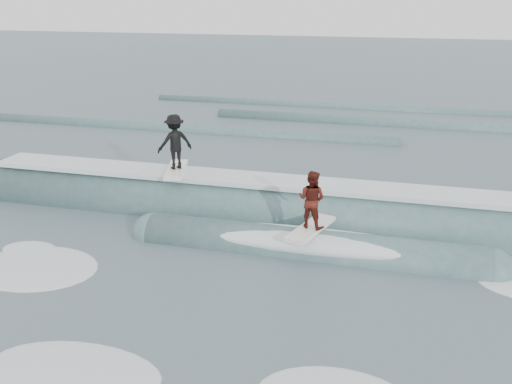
# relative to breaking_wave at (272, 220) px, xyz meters

# --- Properties ---
(ground) EXTENTS (160.00, 160.00, 0.00)m
(ground) POSITION_rel_breaking_wave_xyz_m (-0.33, -3.67, -0.04)
(ground) COLOR #40575E
(ground) RESTS_ON ground
(breaking_wave) EXTENTS (20.66, 3.90, 2.24)m
(breaking_wave) POSITION_rel_breaking_wave_xyz_m (0.00, 0.00, 0.00)
(breaking_wave) COLOR #395D60
(breaking_wave) RESTS_ON ground
(surfer_black) EXTENTS (1.24, 2.07, 1.80)m
(surfer_black) POSITION_rel_breaking_wave_xyz_m (-3.19, 0.40, 2.02)
(surfer_black) COLOR white
(surfer_black) RESTS_ON ground
(surfer_red) EXTENTS (1.09, 2.07, 1.62)m
(surfer_red) POSITION_rel_breaking_wave_xyz_m (1.48, -1.80, 1.31)
(surfer_red) COLOR white
(surfer_red) RESTS_ON ground
(whitewater) EXTENTS (14.85, 7.48, 0.10)m
(whitewater) POSITION_rel_breaking_wave_xyz_m (-0.73, -5.43, -0.04)
(whitewater) COLOR white
(whitewater) RESTS_ON ground
(far_swells) EXTENTS (34.01, 8.65, 0.80)m
(far_swells) POSITION_rel_breaking_wave_xyz_m (-0.68, 13.98, -0.04)
(far_swells) COLOR #395D60
(far_swells) RESTS_ON ground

